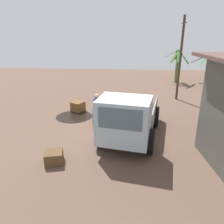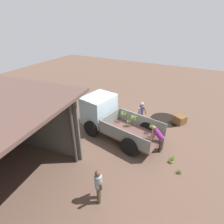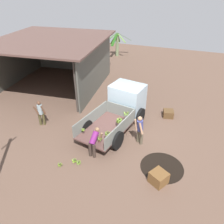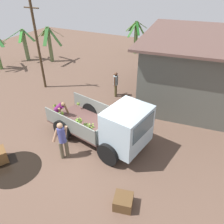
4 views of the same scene
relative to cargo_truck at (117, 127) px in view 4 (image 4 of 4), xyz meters
The scene contains 14 objects.
ground 1.43m from the cargo_truck, behind, with size 36.00×36.00×0.00m, color brown.
mud_patch_0 4.26m from the cargo_truck, 136.46° to the right, with size 1.93×1.93×0.01m, color black.
cargo_truck is the anchor object (origin of this frame).
utility_pole 7.64m from the cargo_truck, 154.23° to the left, with size 1.03×0.15×5.22m.
banana_palm_1 12.00m from the cargo_truck, 142.30° to the left, with size 2.45×2.48×2.80m.
banana_palm_3 13.14m from the cargo_truck, 107.68° to the left, with size 1.96×2.61×2.81m.
banana_palm_4 13.39m from the cargo_truck, 149.97° to the left, with size 2.26×2.16×2.56m.
person_foreground_visitor 2.23m from the cargo_truck, 140.02° to the right, with size 0.59×0.61×1.63m.
person_worker_loading 3.27m from the cargo_truck, behind, with size 0.73×0.64×1.34m.
person_bystander_near_shed 4.68m from the cargo_truck, 116.08° to the left, with size 0.46×0.60×1.53m.
banana_bunch_on_ground_0 4.88m from the cargo_truck, 161.85° to the left, with size 0.21×0.21×0.19m.
banana_bunch_on_ground_1 4.32m from the cargo_truck, 166.28° to the left, with size 0.24×0.24×0.20m.
banana_bunch_on_ground_2 4.31m from the cargo_truck, 169.55° to the left, with size 0.22×0.22×0.18m.
wooden_crate_1 2.96m from the cargo_truck, 60.50° to the right, with size 0.59×0.59×0.42m, color brown.
Camera 4 is at (3.89, -6.42, 6.44)m, focal length 35.00 mm.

